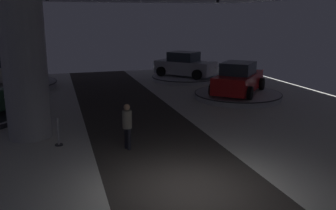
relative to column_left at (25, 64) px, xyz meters
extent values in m
cube|color=silver|center=(4.28, -5.95, -2.77)|extent=(24.00, 44.00, 0.05)
cube|color=#383330|center=(4.28, -5.95, -2.75)|extent=(4.40, 44.00, 0.01)
cylinder|color=black|center=(10.24, 5.93, 2.57)|extent=(0.16, 0.16, 0.22)
cylinder|color=#ADADB2|center=(0.00, 0.00, 0.00)|extent=(1.56, 1.56, 5.50)
cylinder|color=#B7B7BC|center=(10.61, 3.70, -2.59)|extent=(4.69, 4.69, 0.32)
cylinder|color=black|center=(10.61, 3.70, -2.46)|extent=(4.78, 4.78, 0.05)
cube|color=red|center=(10.61, 3.70, -1.82)|extent=(4.18, 4.30, 0.90)
cube|color=#2D3842|center=(10.51, 3.59, -1.07)|extent=(2.44, 2.45, 0.70)
cylinder|color=black|center=(10.85, 5.42, -2.09)|extent=(0.62, 0.65, 0.68)
cylinder|color=black|center=(12.31, 4.06, -2.09)|extent=(0.62, 0.65, 0.68)
cylinder|color=black|center=(8.90, 3.33, -2.09)|extent=(0.62, 0.65, 0.68)
cylinder|color=black|center=(10.37, 1.97, -2.09)|extent=(0.62, 0.65, 0.68)
sphere|color=white|center=(11.65, 5.54, -1.70)|extent=(0.18, 0.18, 0.18)
sphere|color=white|center=(12.37, 4.87, -1.70)|extent=(0.18, 0.18, 0.18)
cylinder|color=#B7B7BC|center=(-1.78, 10.54, -2.56)|extent=(5.62, 5.62, 0.37)
cylinder|color=black|center=(-1.78, 10.54, -2.41)|extent=(5.73, 5.73, 0.05)
cube|color=silver|center=(-1.78, 10.54, -1.77)|extent=(4.50, 2.71, 0.90)
cube|color=#2D3842|center=(-1.92, 10.51, -1.02)|extent=(2.21, 1.95, 0.70)
cylinder|color=black|center=(-0.62, 11.84, -2.04)|extent=(0.71, 0.37, 0.68)
cylinder|color=black|center=(-0.16, 9.89, -2.04)|extent=(0.71, 0.37, 0.68)
sphere|color=white|center=(0.11, 11.49, -1.66)|extent=(0.18, 0.18, 0.18)
sphere|color=white|center=(0.34, 10.53, -1.66)|extent=(0.18, 0.18, 0.18)
cylinder|color=black|center=(-1.47, 3.66, -2.13)|extent=(0.70, 0.53, 0.68)
sphere|color=white|center=(-1.17, 2.91, -1.75)|extent=(0.18, 0.18, 0.18)
cylinder|color=silver|center=(9.87, 10.26, -2.61)|extent=(4.67, 4.67, 0.29)
cylinder|color=black|center=(9.87, 10.26, -2.49)|extent=(4.77, 4.77, 0.05)
cube|color=silver|center=(9.87, 10.26, -1.85)|extent=(4.12, 4.34, 0.90)
cube|color=#2D3842|center=(9.78, 10.37, -1.10)|extent=(2.43, 2.46, 0.70)
cylinder|color=black|center=(11.57, 9.85, -2.12)|extent=(0.61, 0.66, 0.68)
cylinder|color=black|center=(10.07, 8.53, -2.12)|extent=(0.61, 0.66, 0.68)
cylinder|color=black|center=(9.68, 11.99, -2.12)|extent=(0.61, 0.66, 0.68)
cylinder|color=black|center=(8.18, 10.68, -2.12)|extent=(0.61, 0.66, 0.68)
sphere|color=white|center=(11.60, 9.04, -1.74)|extent=(0.18, 0.18, 0.18)
sphere|color=white|center=(10.86, 8.39, -1.74)|extent=(0.18, 0.18, 0.18)
cylinder|color=black|center=(3.28, -2.46, -2.35)|extent=(0.14, 0.14, 0.80)
cylinder|color=black|center=(3.22, -2.30, -2.35)|extent=(0.14, 0.14, 0.80)
cylinder|color=#6B665B|center=(3.25, -2.38, -1.69)|extent=(0.32, 0.32, 0.62)
sphere|color=#99755B|center=(3.25, -2.38, -1.27)|extent=(0.22, 0.22, 0.22)
cylinder|color=#333338|center=(0.99, -1.31, -2.73)|extent=(0.28, 0.28, 0.04)
cylinder|color=#B2B2B7|center=(0.99, -1.31, -2.27)|extent=(0.07, 0.07, 0.96)
sphere|color=#B2B2B7|center=(0.99, -1.31, -1.79)|extent=(0.10, 0.10, 0.10)
camera|label=1|loc=(1.08, -14.16, 1.69)|focal=39.22mm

